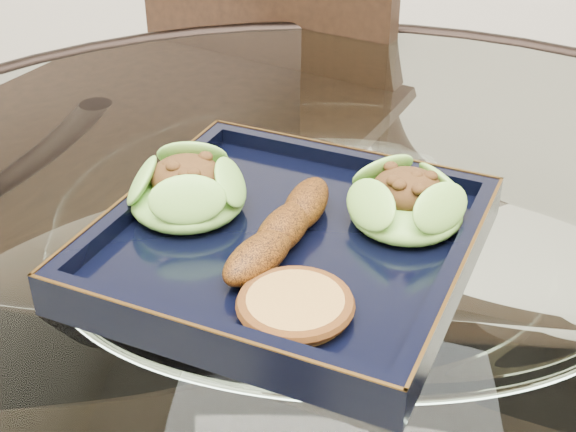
# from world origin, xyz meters

# --- Properties ---
(dining_table) EXTENTS (1.13, 1.13, 0.77)m
(dining_table) POSITION_xyz_m (-0.00, -0.00, 0.60)
(dining_table) COLOR white
(dining_table) RESTS_ON ground
(dining_chair) EXTENTS (0.55, 0.55, 0.96)m
(dining_chair) POSITION_xyz_m (-0.18, 0.48, 0.53)
(dining_chair) COLOR black
(dining_chair) RESTS_ON ground
(navy_plate) EXTENTS (0.34, 0.34, 0.02)m
(navy_plate) POSITION_xyz_m (-0.04, 0.00, 0.77)
(navy_plate) COLOR black
(navy_plate) RESTS_ON dining_table
(lettuce_wrap_left) EXTENTS (0.11, 0.11, 0.03)m
(lettuce_wrap_left) POSITION_xyz_m (-0.12, 0.03, 0.80)
(lettuce_wrap_left) COLOR #508F29
(lettuce_wrap_left) RESTS_ON navy_plate
(lettuce_wrap_right) EXTENTS (0.11, 0.11, 0.03)m
(lettuce_wrap_right) POSITION_xyz_m (0.05, 0.03, 0.80)
(lettuce_wrap_right) COLOR #569E2D
(lettuce_wrap_right) RESTS_ON navy_plate
(roasted_plantain) EXTENTS (0.08, 0.15, 0.03)m
(roasted_plantain) POSITION_xyz_m (-0.04, -0.00, 0.80)
(roasted_plantain) COLOR #5C2E09
(roasted_plantain) RESTS_ON navy_plate
(crumb_patty) EXTENTS (0.08, 0.08, 0.01)m
(crumb_patty) POSITION_xyz_m (-0.03, -0.09, 0.79)
(crumb_patty) COLOR #AB8439
(crumb_patty) RESTS_ON navy_plate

